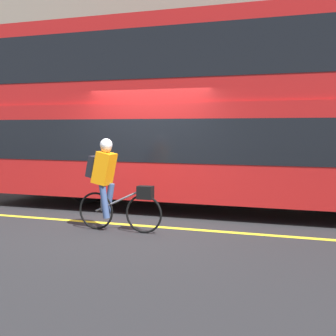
% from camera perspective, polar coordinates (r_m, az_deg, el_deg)
% --- Properties ---
extents(ground_plane, '(80.00, 80.00, 0.00)m').
position_cam_1_polar(ground_plane, '(8.56, -4.41, -6.93)').
color(ground_plane, '#232326').
extents(road_center_line, '(50.00, 0.14, 0.01)m').
position_cam_1_polar(road_center_line, '(8.54, -4.47, -6.93)').
color(road_center_line, yellow).
rests_on(road_center_line, ground_plane).
extents(sidewalk_curb, '(60.00, 2.26, 0.10)m').
position_cam_1_polar(sidewalk_curb, '(13.37, 4.57, -2.42)').
color(sidewalk_curb, '#A8A399').
rests_on(sidewalk_curb, ground_plane).
extents(building_facade, '(60.00, 0.30, 9.40)m').
position_cam_1_polar(building_facade, '(14.80, 6.02, 16.36)').
color(building_facade, gray).
rests_on(building_facade, ground_plane).
extents(bus, '(10.76, 2.53, 3.98)m').
position_cam_1_polar(bus, '(9.92, 7.52, 7.49)').
color(bus, black).
rests_on(bus, ground_plane).
extents(cyclist_on_bike, '(1.54, 0.32, 1.58)m').
position_cam_1_polar(cyclist_on_bike, '(8.00, -7.06, -1.59)').
color(cyclist_on_bike, black).
rests_on(cyclist_on_bike, ground_plane).
extents(trash_bin, '(0.47, 0.47, 0.86)m').
position_cam_1_polar(trash_bin, '(14.29, -7.31, -0.04)').
color(trash_bin, '#515156').
rests_on(trash_bin, sidewalk_curb).
extents(street_sign_post, '(0.36, 0.09, 2.78)m').
position_cam_1_polar(street_sign_post, '(12.72, 16.29, 4.23)').
color(street_sign_post, '#59595B').
rests_on(street_sign_post, sidewalk_curb).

